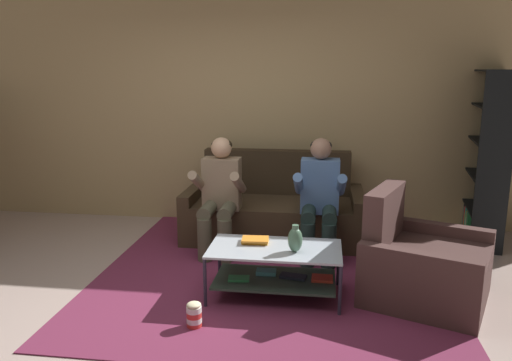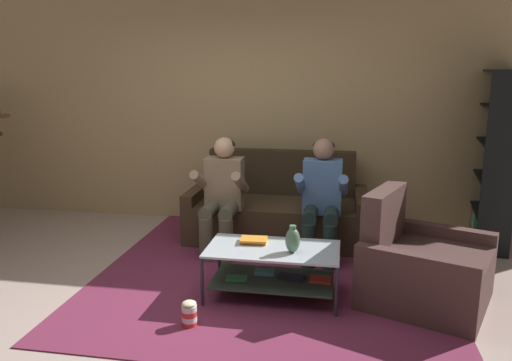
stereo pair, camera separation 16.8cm
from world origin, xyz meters
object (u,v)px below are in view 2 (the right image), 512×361
Objects in this scene: book_stack at (254,240)px; armchair at (422,268)px; person_seated_right at (322,195)px; popcorn_tub at (189,314)px; person_seated_left at (222,191)px; coffee_table at (273,265)px; vase at (293,240)px; couch at (278,211)px; bookshelf at (496,175)px.

armchair is (1.37, 0.03, -0.16)m from book_stack.
armchair is at bearing -44.21° from person_seated_right.
person_seated_left is at bearing 94.62° from popcorn_tub.
person_seated_left is 1.21m from coffee_table.
coffee_table reaches higher than popcorn_tub.
person_seated_right is at bearing 80.18° from vase.
book_stack is 0.85m from popcorn_tub.
person_seated_left reaches higher than vase.
person_seated_right is (0.50, -0.55, 0.35)m from couch.
couch is at bearing 134.53° from armchair.
person_seated_right reaches higher than vase.
bookshelf reaches higher than person_seated_right.
bookshelf is at bearing 15.92° from person_seated_left.
coffee_table is at bearing -28.02° from book_stack.
bookshelf is (2.33, 1.65, 0.30)m from book_stack.
book_stack is 2.87m from bookshelf.
book_stack is (-0.34, 0.17, -0.08)m from vase.
person_seated_right is at bearing 70.43° from coffee_table.
popcorn_tub is at bearing -100.15° from couch.
vase is (0.32, -1.57, 0.23)m from couch.
bookshelf reaches higher than popcorn_tub.
coffee_table is 4.83× the size of vase.
armchair is (0.85, -0.82, -0.36)m from person_seated_right.
coffee_table is at bearing 155.80° from vase.
armchair is at bearing 1.28° from book_stack.
couch is at bearing 101.62° from vase.
armchair is (1.85, -0.82, -0.36)m from person_seated_left.
person_seated_right is 1.10× the size of coffee_table.
person_seated_right reaches higher than popcorn_tub.
person_seated_right is 1.98m from bookshelf.
bookshelf is 1.94m from armchair.
person_seated_right reaches higher than person_seated_left.
bookshelf reaches higher than armchair.
book_stack is at bearing -178.72° from armchair.
person_seated_right is 1.01× the size of armchair.
armchair is 5.99× the size of popcorn_tub.
vase reaches higher than coffee_table.
coffee_table is at bearing -109.57° from person_seated_right.
coffee_table is at bearing -173.87° from armchair.
person_seated_left is 1.32m from vase.
couch reaches higher than armchair.
coffee_table is 4.63× the size of book_stack.
armchair is 1.88m from popcorn_tub.
person_seated_right is 1.05m from vase.
vase is 0.19× the size of armchair.
vase is at bearing -26.25° from book_stack.
coffee_table is 5.45× the size of popcorn_tub.
bookshelf reaches higher than coffee_table.
person_seated_left reaches higher than popcorn_tub.
vase is at bearing -137.41° from bookshelf.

